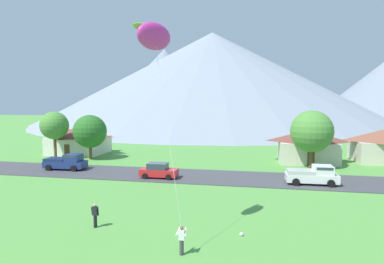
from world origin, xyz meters
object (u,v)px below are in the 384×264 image
tree_right_of_center (90,131)px  pickup_truck_navy_west_side (66,162)px  tree_center (54,126)px  kite_flyer_with_kite (155,41)px  house_left_center (307,145)px  house_right_center (382,145)px  watcher_person (95,215)px  house_leftmost (79,140)px  soccer_ball (241,234)px  tree_near_left (312,131)px  parked_car_red_west_end (159,171)px  pickup_truck_white_east_side (313,175)px

tree_right_of_center → pickup_truck_navy_west_side: size_ratio=1.28×
tree_center → kite_flyer_with_kite: 35.17m
tree_center → tree_right_of_center: size_ratio=1.07×
house_left_center → tree_center: 37.97m
tree_right_of_center → house_right_center: bearing=8.4°
kite_flyer_with_kite → watcher_person: kite_flyer_with_kite is taller
house_leftmost → soccer_ball: (28.62, -29.05, -2.21)m
tree_near_left → house_leftmost: bearing=171.5°
parked_car_red_west_end → watcher_person: size_ratio=2.51×
pickup_truck_white_east_side → kite_flyer_with_kite: kite_flyer_with_kite is taller
parked_car_red_west_end → pickup_truck_white_east_side: pickup_truck_white_east_side is taller
house_left_center → watcher_person: 34.16m
house_left_center → pickup_truck_white_east_side: 13.97m
tree_right_of_center → tree_center: bearing=-172.1°
house_right_center → tree_center: tree_center is taller
tree_center → watcher_person: size_ratio=4.35×
house_leftmost → tree_center: tree_center is taller
house_right_center → watcher_person: (-28.86, -31.05, -1.55)m
house_right_center → tree_right_of_center: tree_right_of_center is taller
pickup_truck_navy_west_side → tree_right_of_center: bearing=97.1°
kite_flyer_with_kite → watcher_person: size_ratio=7.99×
house_leftmost → pickup_truck_white_east_side: size_ratio=1.79×
kite_flyer_with_kite → pickup_truck_white_east_side: bearing=52.6°
house_leftmost → tree_right_of_center: 7.10m
tree_near_left → kite_flyer_with_kite: 29.14m
tree_near_left → pickup_truck_white_east_side: tree_near_left is taller
house_leftmost → pickup_truck_white_east_side: (35.42, -14.50, -1.27)m
house_right_center → parked_car_red_west_end: bearing=-150.5°
house_left_center → house_right_center: (10.68, 2.18, 0.03)m
house_left_center → kite_flyer_with_kite: 34.05m
house_leftmost → soccer_ball: size_ratio=39.14×
pickup_truck_navy_west_side → watcher_person: bearing=-52.4°
tree_right_of_center → parked_car_red_west_end: bearing=-35.7°
house_right_center → pickup_truck_white_east_side: size_ratio=1.54×
house_right_center → pickup_truck_navy_west_side: 44.17m
tree_right_of_center → watcher_person: 28.55m
house_right_center → kite_flyer_with_kite: 41.19m
house_leftmost → watcher_person: (18.71, -29.55, -1.45)m
tree_center → watcher_person: (19.37, -23.95, -4.25)m
house_leftmost → tree_near_left: size_ratio=1.23×
house_leftmost → tree_center: (-0.65, -5.60, 2.81)m
pickup_truck_navy_west_side → kite_flyer_with_kite: size_ratio=0.39×
house_right_center → tree_near_left: bearing=-147.4°
pickup_truck_white_east_side → watcher_person: size_ratio=3.13×
house_leftmost → kite_flyer_with_kite: kite_flyer_with_kite is taller
tree_near_left → parked_car_red_west_end: 20.62m
pickup_truck_white_east_side → soccer_ball: size_ratio=21.87×
pickup_truck_white_east_side → tree_near_left: bearing=82.2°
parked_car_red_west_end → soccer_ball: size_ratio=17.52×
tree_near_left → tree_right_of_center: bearing=178.8°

